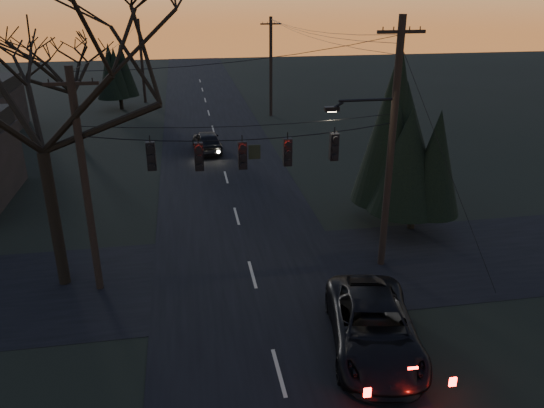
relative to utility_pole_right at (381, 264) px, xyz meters
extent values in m
cube|color=black|center=(-5.50, 10.00, 0.01)|extent=(8.00, 120.00, 0.02)
cube|color=black|center=(-5.50, 0.00, 0.01)|extent=(60.00, 7.00, 0.02)
cylinder|color=black|center=(-5.75, 0.00, 6.10)|extent=(11.50, 0.04, 0.04)
cylinder|color=black|center=(-12.92, 0.65, 2.70)|extent=(0.44, 0.44, 5.41)
cylinder|color=black|center=(2.70, 3.17, 0.80)|extent=(0.36, 0.36, 1.60)
cone|color=black|center=(2.70, 3.17, 4.47)|extent=(4.24, 4.24, 6.55)
cylinder|color=black|center=(-15.24, 19.82, 2.00)|extent=(0.44, 0.44, 3.99)
cylinder|color=black|center=(-13.57, 33.15, 0.80)|extent=(0.36, 0.36, 1.60)
cone|color=black|center=(-13.57, 33.15, 3.30)|extent=(3.48, 3.48, 4.19)
imported|color=black|center=(-2.30, -5.34, 0.80)|extent=(3.65, 6.16, 1.61)
imported|color=black|center=(-6.30, 17.70, 0.75)|extent=(2.12, 4.53, 1.50)
camera|label=1|loc=(-7.89, -18.73, 10.93)|focal=35.00mm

